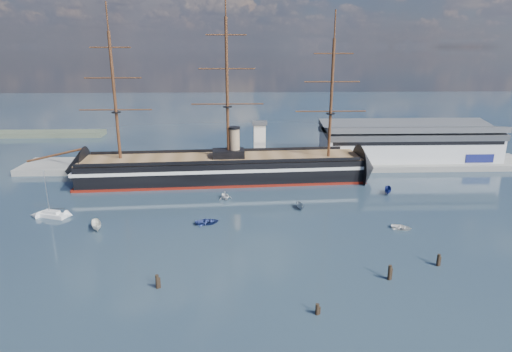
{
  "coord_description": "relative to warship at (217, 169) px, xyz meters",
  "views": [
    {
      "loc": [
        -3.45,
        -71.89,
        41.34
      ],
      "look_at": [
        0.41,
        35.0,
        9.0
      ],
      "focal_mm": 30.0,
      "sensor_mm": 36.0,
      "label": 1
    }
  ],
  "objects": [
    {
      "name": "ground",
      "position": [
        11.19,
        -20.0,
        -4.04
      ],
      "size": [
        600.0,
        600.0,
        0.0
      ],
      "primitive_type": "plane",
      "color": "#223143",
      "rests_on": "ground"
    },
    {
      "name": "quay",
      "position": [
        21.19,
        16.0,
        -4.04
      ],
      "size": [
        180.0,
        18.0,
        2.0
      ],
      "primitive_type": "cube",
      "color": "slate",
      "rests_on": "ground"
    },
    {
      "name": "piling_near_left",
      "position": [
        -7.42,
        -63.93,
        -4.04
      ],
      "size": [
        0.64,
        0.64,
        3.31
      ],
      "primitive_type": "cylinder",
      "color": "black",
      "rests_on": "ground"
    },
    {
      "name": "piling_far_right",
      "position": [
        46.33,
        -57.68,
        -4.04
      ],
      "size": [
        0.64,
        0.64,
        3.16
      ],
      "primitive_type": "cylinder",
      "color": "black",
      "rests_on": "ground"
    },
    {
      "name": "motorboat_d",
      "position": [
        3.11,
        -17.63,
        -4.04
      ],
      "size": [
        7.45,
        5.72,
        2.51
      ],
      "primitive_type": "imported",
      "rotation": [
        0.0,
        0.0,
        0.47
      ],
      "color": "white",
      "rests_on": "ground"
    },
    {
      "name": "quay_tower",
      "position": [
        14.19,
        13.0,
        5.72
      ],
      "size": [
        5.0,
        5.0,
        15.0
      ],
      "color": "silver",
      "rests_on": "ground"
    },
    {
      "name": "motorboat_c",
      "position": [
        23.32,
        -25.98,
        -4.04
      ],
      "size": [
        5.1,
        2.42,
        1.96
      ],
      "primitive_type": "imported",
      "rotation": [
        0.0,
        0.0,
        0.13
      ],
      "color": "slate",
      "rests_on": "ground"
    },
    {
      "name": "motorboat_f",
      "position": [
        50.78,
        -14.61,
        -4.04
      ],
      "size": [
        6.26,
        3.95,
        2.35
      ],
      "primitive_type": "imported",
      "rotation": [
        0.0,
        0.0,
        -0.33
      ],
      "color": "navy",
      "rests_on": "ground"
    },
    {
      "name": "sailboat",
      "position": [
        -40.32,
        -29.4,
        -3.25
      ],
      "size": [
        8.07,
        4.75,
        12.41
      ],
      "rotation": [
        0.0,
        0.0,
        -0.34
      ],
      "color": "silver",
      "rests_on": "ground"
    },
    {
      "name": "motorboat_a",
      "position": [
        -26.41,
        -37.8,
        -4.04
      ],
      "size": [
        6.9,
        4.69,
        2.59
      ],
      "primitive_type": "imported",
      "rotation": [
        0.0,
        0.0,
        0.4
      ],
      "color": "white",
      "rests_on": "ground"
    },
    {
      "name": "piling_near_mid",
      "position": [
        19.73,
        -72.77,
        -4.04
      ],
      "size": [
        0.64,
        0.64,
        2.6
      ],
      "primitive_type": "cylinder",
      "color": "black",
      "rests_on": "ground"
    },
    {
      "name": "warship",
      "position": [
        0.0,
        0.0,
        0.0
      ],
      "size": [
        113.35,
        21.75,
        53.94
      ],
      "rotation": [
        0.0,
        0.0,
        0.06
      ],
      "color": "black",
      "rests_on": "ground"
    },
    {
      "name": "motorboat_e",
      "position": [
        45.48,
        -40.0,
        -4.04
      ],
      "size": [
        2.42,
        3.15,
        1.37
      ],
      "primitive_type": "imported",
      "rotation": [
        0.0,
        0.0,
        1.08
      ],
      "color": "white",
      "rests_on": "ground"
    },
    {
      "name": "motorboat_b",
      "position": [
        -0.71,
        -35.17,
        -4.04
      ],
      "size": [
        2.02,
        3.8,
        1.69
      ],
      "primitive_type": "imported",
      "rotation": [
        0.0,
        0.0,
        1.73
      ],
      "color": "navy",
      "rests_on": "ground"
    },
    {
      "name": "piling_near_right",
      "position": [
        34.94,
        -62.54,
        -4.04
      ],
      "size": [
        0.64,
        0.64,
        3.64
      ],
      "primitive_type": "cylinder",
      "color": "black",
      "rests_on": "ground"
    },
    {
      "name": "warehouse",
      "position": [
        69.19,
        20.0,
        3.95
      ],
      "size": [
        63.0,
        21.0,
        11.6
      ],
      "color": "#B7BABC",
      "rests_on": "ground"
    }
  ]
}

